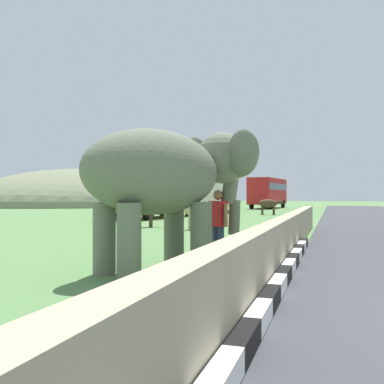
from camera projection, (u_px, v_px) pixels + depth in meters
The scene contains 11 objects.
striped_curb at pixel (265, 308), 5.39m from camera, with size 16.20×0.20×0.24m.
barrier_parapet at pixel (268, 253), 7.72m from camera, with size 28.00×0.36×1.00m, color tan.
elephant at pixel (169, 175), 8.75m from camera, with size 3.95×3.51×2.96m.
person_handler at pixel (218, 222), 9.89m from camera, with size 0.44×0.59×1.66m.
bus_orange at pixel (156, 187), 29.40m from camera, with size 8.86×3.84×3.50m.
bus_white at pixel (221, 190), 40.83m from camera, with size 8.23×3.64×3.50m.
bus_red at pixel (268, 191), 50.82m from camera, with size 9.20×3.46×3.50m.
cow_near at pixel (142, 209), 20.53m from camera, with size 1.37×1.82×1.23m.
cow_mid at pixel (199, 210), 19.14m from camera, with size 1.18×1.89×1.23m.
cow_far at pixel (269, 204), 33.75m from camera, with size 1.02×1.92×1.23m.
hill_east at pixel (92, 205), 69.19m from camera, with size 42.44×33.95×11.42m.
Camera 1 is at (-5.77, 2.81, 1.53)m, focal length 40.26 mm.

